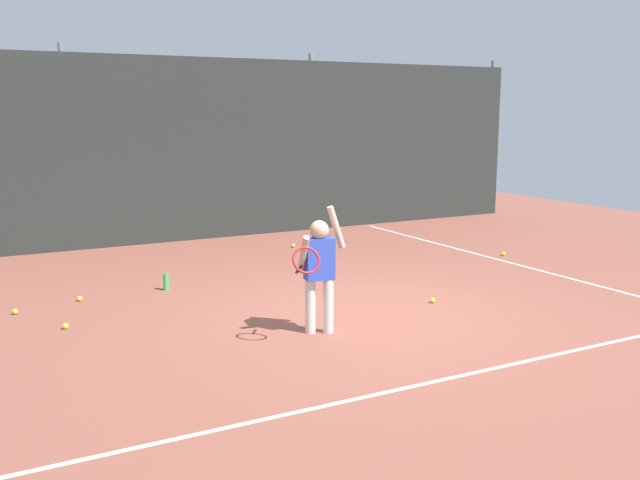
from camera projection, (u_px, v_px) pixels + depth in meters
name	position (u px, v px, depth m)	size (l,w,h in m)	color
ground_plane	(371.00, 317.00, 8.17)	(20.00, 20.00, 0.00)	brown
court_line_baseline	(485.00, 370.00, 6.49)	(9.00, 0.05, 0.00)	white
court_line_sideline	(532.00, 268.00, 10.66)	(0.05, 9.00, 0.00)	white
back_fence_windscreen	(200.00, 150.00, 12.83)	(13.97, 0.08, 3.25)	#282D2B
fence_post_1	(67.00, 149.00, 11.80)	(0.09, 0.09, 3.40)	slate
fence_post_2	(311.00, 143.00, 13.94)	(0.09, 0.09, 3.40)	slate
fence_post_3	(490.00, 138.00, 16.08)	(0.09, 0.09, 3.40)	slate
tennis_player	(319.00, 266.00, 7.45)	(0.79, 0.57, 1.35)	silver
water_bottle	(166.00, 282.00, 9.37)	(0.07, 0.07, 0.22)	green
tennis_ball_0	(65.00, 326.00, 7.71)	(0.07, 0.07, 0.07)	#CCE033
tennis_ball_1	(80.00, 299.00, 8.84)	(0.07, 0.07, 0.07)	#CCE033
tennis_ball_2	(293.00, 246.00, 12.28)	(0.07, 0.07, 0.07)	#CCE033
tennis_ball_3	(433.00, 300.00, 8.75)	(0.07, 0.07, 0.07)	#CCE033
tennis_ball_5	(15.00, 312.00, 8.27)	(0.07, 0.07, 0.07)	#CCE033
tennis_ball_6	(503.00, 254.00, 11.57)	(0.07, 0.07, 0.07)	#CCE033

